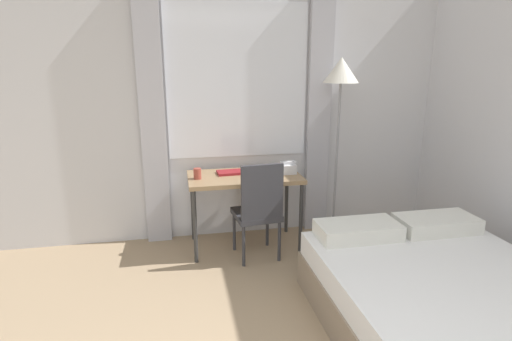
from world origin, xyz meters
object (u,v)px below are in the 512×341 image
at_px(mug, 197,174).
at_px(telephone, 288,168).
at_px(desk_chair, 259,207).
at_px(book, 230,172).
at_px(desk, 244,182).
at_px(standing_lamp, 340,87).
at_px(bed, 454,311).

bearing_deg(mug, telephone, 3.28).
xyz_separation_m(desk_chair, mug, (-0.53, 0.26, 0.28)).
height_order(desk_chair, book, desk_chair).
distance_m(desk_chair, book, 0.50).
xyz_separation_m(telephone, mug, (-0.88, -0.05, 0.00)).
xyz_separation_m(desk, desk_chair, (0.08, -0.30, -0.16)).
relative_size(desk, standing_lamp, 0.59).
height_order(telephone, book, telephone).
bearing_deg(desk, standing_lamp, 3.49).
relative_size(desk_chair, bed, 0.49).
relative_size(desk_chair, telephone, 5.22).
distance_m(telephone, mug, 0.88).
xyz_separation_m(desk_chair, standing_lamp, (0.88, 0.36, 1.04)).
relative_size(desk_chair, mug, 9.30).
bearing_deg(telephone, book, 172.70).
relative_size(desk_chair, standing_lamp, 0.51).
height_order(desk_chair, standing_lamp, standing_lamp).
xyz_separation_m(book, mug, (-0.32, -0.12, 0.04)).
bearing_deg(desk_chair, desk, 98.36).
relative_size(bed, standing_lamp, 1.04).
height_order(bed, book, book).
bearing_deg(desk_chair, telephone, 35.00).
bearing_deg(book, mug, -158.89).
bearing_deg(standing_lamp, book, 178.75).
bearing_deg(desk, telephone, 1.31).
bearing_deg(mug, bed, -47.34).
bearing_deg(desk, desk_chair, -75.44).
distance_m(desk_chair, mug, 0.65).
distance_m(desk, mug, 0.47).
relative_size(desk, book, 4.33).
relative_size(desk, mug, 10.68).
xyz_separation_m(bed, standing_lamp, (-0.12, 1.75, 1.31)).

